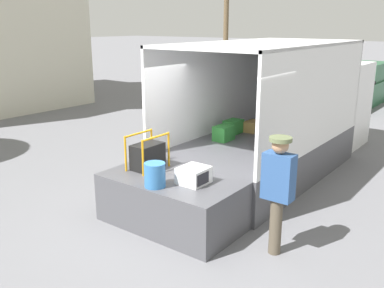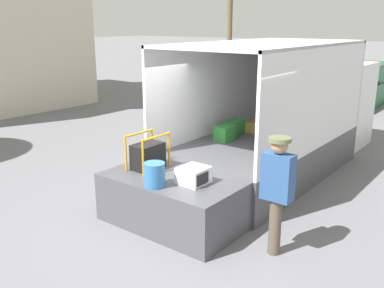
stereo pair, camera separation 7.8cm
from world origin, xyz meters
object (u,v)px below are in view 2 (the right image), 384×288
at_px(microwave, 194,175).
at_px(utility_pole, 230,10).
at_px(pickup_truck_green, 358,87).
at_px(orange_bucket, 155,175).
at_px(box_truck, 293,123).
at_px(portable_generator, 149,155).
at_px(worker_person, 277,184).

xyz_separation_m(microwave, utility_pole, (15.68, 9.58, 3.03)).
bearing_deg(pickup_truck_green, utility_pole, 74.80).
bearing_deg(orange_bucket, microwave, -39.74).
xyz_separation_m(box_truck, pickup_truck_green, (8.94, 1.20, -0.23)).
height_order(microwave, pickup_truck_green, pickup_truck_green).
distance_m(box_truck, microwave, 4.60).
xyz_separation_m(microwave, portable_generator, (0.10, 1.07, 0.10)).
bearing_deg(pickup_truck_green, orange_bucket, -174.92).
relative_size(portable_generator, pickup_truck_green, 0.13).
height_order(orange_bucket, worker_person, worker_person).
bearing_deg(box_truck, orange_bucket, -179.54).
relative_size(worker_person, utility_pole, 0.23).
bearing_deg(orange_bucket, pickup_truck_green, 5.08).
xyz_separation_m(box_truck, utility_pole, (11.10, 9.14, 3.09)).
distance_m(box_truck, pickup_truck_green, 9.03).
xyz_separation_m(portable_generator, pickup_truck_green, (13.42, 0.57, -0.38)).
xyz_separation_m(portable_generator, orange_bucket, (-0.58, -0.68, -0.04)).
relative_size(orange_bucket, pickup_truck_green, 0.07).
xyz_separation_m(orange_bucket, pickup_truck_green, (14.00, 1.24, -0.34)).
bearing_deg(portable_generator, worker_person, -88.68).
relative_size(microwave, worker_person, 0.26).
relative_size(worker_person, pickup_truck_green, 0.34).
relative_size(microwave, utility_pole, 0.06).
relative_size(portable_generator, utility_pole, 0.09).
bearing_deg(microwave, orange_bucket, 140.26).
distance_m(orange_bucket, worker_person, 1.89).
bearing_deg(microwave, portable_generator, 84.47).
relative_size(box_truck, worker_person, 3.82).
height_order(box_truck, portable_generator, box_truck).
height_order(worker_person, utility_pole, utility_pole).
relative_size(portable_generator, worker_person, 0.39).
bearing_deg(utility_pole, pickup_truck_green, -105.20).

